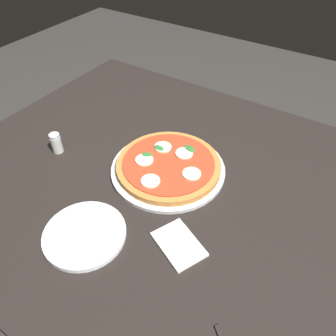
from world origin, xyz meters
name	(u,v)px	position (x,y,z in m)	size (l,w,h in m)	color
ground_plane	(157,291)	(0.00, 0.00, 0.00)	(6.00, 6.00, 0.00)	#2D2B28
dining_table	(153,194)	(0.00, 0.00, 0.67)	(1.25, 1.11, 0.77)	black
serving_tray	(168,169)	(0.04, 0.03, 0.77)	(0.35, 0.35, 0.01)	silver
pizza	(168,165)	(0.04, 0.03, 0.79)	(0.32, 0.32, 0.03)	#B27033
plate_white	(85,234)	(-0.01, -0.29, 0.77)	(0.21, 0.21, 0.01)	white
napkin	(179,244)	(0.21, -0.18, 0.77)	(0.13, 0.09, 0.01)	white
pepper_shaker	(56,143)	(-0.32, -0.09, 0.80)	(0.03, 0.03, 0.07)	#B2B7AD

